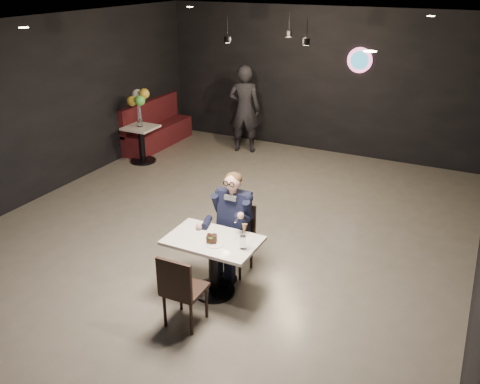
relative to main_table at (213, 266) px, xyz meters
The scene contains 17 objects.
floor 1.42m from the main_table, 116.95° to the left, with size 9.00×9.00×0.00m, color gray.
wall_sign 5.92m from the main_table, 88.20° to the left, with size 0.50×0.06×0.50m, color pink, non-canonical shape.
pendant_lights 4.13m from the main_table, 100.91° to the left, with size 1.40×1.20×0.36m, color black.
main_table is the anchor object (origin of this frame).
chair_far 0.56m from the main_table, 90.00° to the left, with size 0.42×0.46×0.92m, color black.
chair_near 0.65m from the main_table, 90.00° to the right, with size 0.42×0.46×0.92m, color black.
seated_man 0.65m from the main_table, 90.00° to the left, with size 0.60×0.80×1.44m, color black.
dessert_plate 0.40m from the main_table, 49.45° to the right, with size 0.21×0.21×0.01m, color white.
cake_slice 0.44m from the main_table, 67.37° to the right, with size 0.12×0.09×0.08m, color black.
mint_leaf 0.49m from the main_table, 71.46° to the right, with size 0.06×0.04×0.01m, color green.
sundae_glass 0.62m from the main_table, ahead, with size 0.07×0.07×0.16m, color silver.
wafer_cone 0.75m from the main_table, ahead, with size 0.06×0.06×0.13m, color tan.
booth_bench 5.84m from the main_table, 131.50° to the left, with size 0.50×2.02×1.01m, color #4E1410.
side_table 4.91m from the main_table, 136.61° to the left, with size 0.60×0.60×0.75m, color white.
balloon_vase 4.93m from the main_table, 136.61° to the left, with size 0.10×0.10×0.15m, color silver.
balloon_bunch 4.98m from the main_table, 136.61° to the left, with size 0.37×0.37×0.61m, color gold.
passerby 5.35m from the main_table, 112.08° to the left, with size 0.68×0.45×1.86m, color black.
Camera 1 is at (3.26, -5.79, 3.71)m, focal length 38.00 mm.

